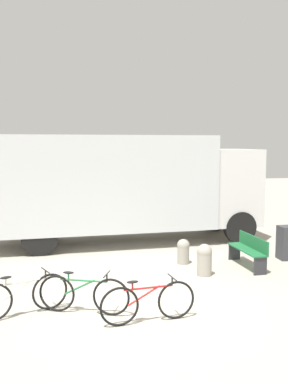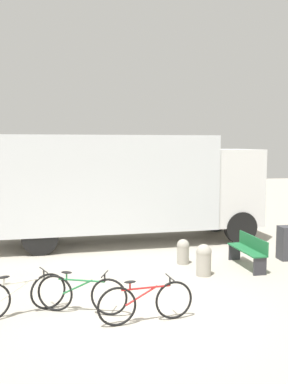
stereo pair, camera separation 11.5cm
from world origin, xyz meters
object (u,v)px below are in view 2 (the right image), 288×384
bicycle_near (20,295)px  bicycle_middle (81,294)px  bollard_near_bench (204,259)px  park_bench (249,250)px  bicycle_far (146,302)px  delivery_truck (123,184)px  bollard_far_bench (183,251)px

bicycle_near → bicycle_middle: (1.15, -0.10, 0.00)m
bicycle_near → bollard_near_bench: bicycle_near is taller
park_bench → bicycle_far: (-3.30, -3.08, -0.08)m
bicycle_near → bollard_near_bench: size_ratio=2.13×
delivery_truck → bollard_near_bench: 4.51m
park_bench → bicycle_far: park_bench is taller
delivery_truck → bicycle_middle: 6.26m
bicycle_middle → bollard_far_bench: bicycle_middle is taller
bicycle_middle → bicycle_far: size_ratio=0.95×
bicycle_middle → bicycle_far: bearing=-8.2°
bicycle_middle → park_bench: bearing=49.2°
bicycle_near → park_bench: bearing=-0.3°
bicycle_near → bicycle_far: same height
delivery_truck → bicycle_near: delivery_truck is taller
park_bench → bollard_far_bench: size_ratio=2.35×
delivery_truck → bicycle_middle: (-1.49, -5.87, -1.58)m
bicycle_near → bollard_far_bench: bicycle_near is taller
delivery_truck → bicycle_far: 6.69m
park_bench → bollard_near_bench: park_bench is taller
bicycle_near → bicycle_middle: same height
bollard_near_bench → bollard_far_bench: bearing=102.3°
park_bench → bicycle_far: bearing=129.5°
bicycle_near → bicycle_far: size_ratio=0.94×
bicycle_middle → bicycle_far: 1.31m
bicycle_middle → bollard_far_bench: 4.13m
delivery_truck → bicycle_far: delivery_truck is taller
delivery_truck → park_bench: delivery_truck is taller
delivery_truck → bollard_near_bench: bearing=-72.0°
delivery_truck → bicycle_middle: size_ratio=5.26×
park_bench → bicycle_middle: size_ratio=0.93×
delivery_truck → bollard_near_bench: size_ratio=11.40×
delivery_truck → bicycle_far: bearing=-96.5°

